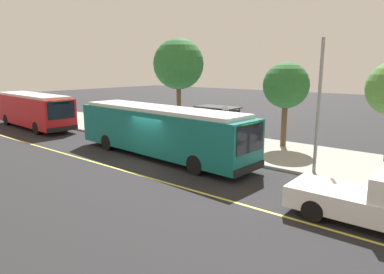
% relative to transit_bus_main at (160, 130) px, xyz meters
% --- Properties ---
extents(ground_plane, '(120.00, 120.00, 0.00)m').
position_rel_transit_bus_main_xyz_m(ground_plane, '(0.26, -1.01, -1.62)').
color(ground_plane, '#232326').
extents(sidewalk_curb, '(44.00, 6.40, 0.15)m').
position_rel_transit_bus_main_xyz_m(sidewalk_curb, '(0.26, 4.99, -1.54)').
color(sidewalk_curb, gray).
rests_on(sidewalk_curb, ground_plane).
extents(lane_stripe_center, '(36.00, 0.14, 0.01)m').
position_rel_transit_bus_main_xyz_m(lane_stripe_center, '(0.26, -3.21, -1.61)').
color(lane_stripe_center, '#E0D64C').
rests_on(lane_stripe_center, ground_plane).
extents(transit_bus_main, '(12.66, 3.32, 2.95)m').
position_rel_transit_bus_main_xyz_m(transit_bus_main, '(0.00, 0.00, 0.00)').
color(transit_bus_main, '#146B66').
rests_on(transit_bus_main, ground_plane).
extents(transit_bus_second, '(10.66, 3.24, 2.95)m').
position_rel_transit_bus_main_xyz_m(transit_bus_second, '(-15.58, 0.18, -0.00)').
color(transit_bus_second, red).
rests_on(transit_bus_second, ground_plane).
extents(pickup_truck, '(5.42, 2.08, 1.85)m').
position_rel_transit_bus_main_xyz_m(pickup_truck, '(12.02, -2.02, -0.76)').
color(pickup_truck, white).
rests_on(pickup_truck, ground_plane).
extents(bus_shelter, '(2.90, 1.60, 2.48)m').
position_rel_transit_bus_main_xyz_m(bus_shelter, '(0.59, 4.89, 0.30)').
color(bus_shelter, '#333338').
rests_on(bus_shelter, sidewalk_curb).
extents(waiting_bench, '(1.60, 0.48, 0.95)m').
position_rel_transit_bus_main_xyz_m(waiting_bench, '(0.57, 5.04, -0.99)').
color(waiting_bench, brown).
rests_on(waiting_bench, sidewalk_curb).
extents(route_sign_post, '(0.44, 0.08, 2.80)m').
position_rel_transit_bus_main_xyz_m(route_sign_post, '(2.68, 2.81, 0.34)').
color(route_sign_post, '#333338').
rests_on(route_sign_post, sidewalk_curb).
extents(pedestrian_commuter, '(0.24, 0.40, 1.69)m').
position_rel_transit_bus_main_xyz_m(pedestrian_commuter, '(1.59, 3.28, -0.50)').
color(pedestrian_commuter, '#282D47').
rests_on(pedestrian_commuter, sidewalk_curb).
extents(street_tree_near_shelter, '(2.90, 2.90, 5.39)m').
position_rel_transit_bus_main_xyz_m(street_tree_near_shelter, '(4.67, 6.67, 2.44)').
color(street_tree_near_shelter, brown).
rests_on(street_tree_near_shelter, sidewalk_curb).
extents(street_tree_downstreet, '(3.91, 3.91, 7.26)m').
position_rel_transit_bus_main_xyz_m(street_tree_downstreet, '(-4.02, 6.25, 3.81)').
color(street_tree_downstreet, brown).
rests_on(street_tree_downstreet, sidewalk_curb).
extents(utility_pole, '(0.16, 0.16, 6.40)m').
position_rel_transit_bus_main_xyz_m(utility_pole, '(8.33, 2.24, 1.73)').
color(utility_pole, gray).
rests_on(utility_pole, sidewalk_curb).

